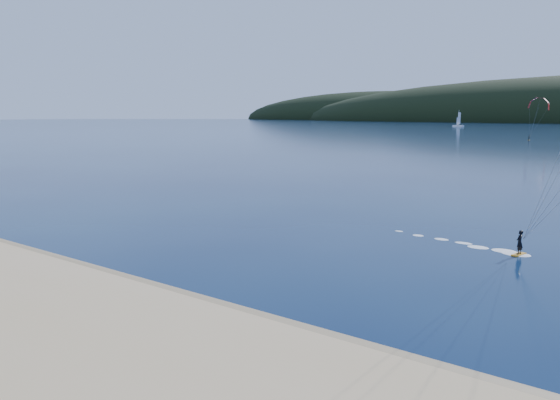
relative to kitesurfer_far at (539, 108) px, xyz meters
The scene contains 4 objects.
ground 202.22m from the kitesurfer_far, 83.47° to the right, with size 1800.00×1800.00×0.00m, color #071637.
wet_sand 197.76m from the kitesurfer_far, 83.33° to the right, with size 220.00×2.50×0.10m.
kitesurfer_far is the anchor object (origin of this frame).
sailboat 218.12m from the kitesurfer_far, 116.39° to the left, with size 9.07×5.67×12.63m.
Camera 1 is at (23.08, -14.46, 9.87)m, focal length 35.00 mm.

